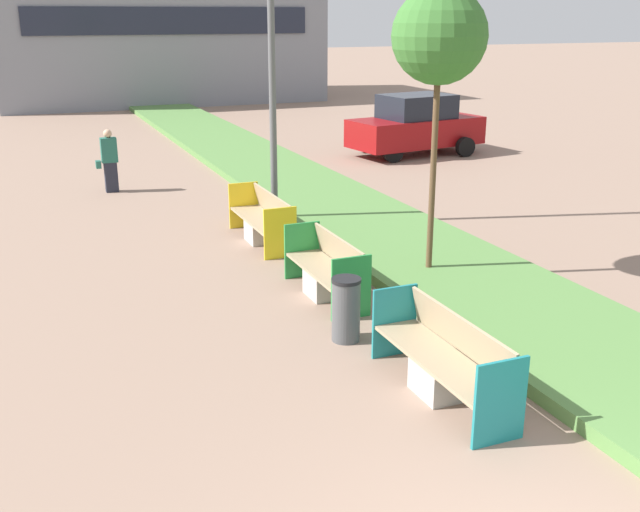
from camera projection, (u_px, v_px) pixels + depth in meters
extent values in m
cube|color=#568442|center=(331.00, 204.00, 17.04)|extent=(2.80, 120.00, 0.18)
cube|color=gray|center=(154.00, 27.00, 37.86)|extent=(15.38, 8.78, 7.12)
cube|color=#1E2333|center=(172.00, 21.00, 33.85)|extent=(12.92, 0.08, 1.20)
cube|color=#ADA8A0|center=(440.00, 378.00, 8.67)|extent=(0.52, 0.60, 0.42)
cube|color=tan|center=(441.00, 360.00, 8.60)|extent=(0.58, 2.24, 0.05)
cube|color=tan|center=(462.00, 335.00, 8.61)|extent=(0.14, 2.15, 0.48)
cube|color=#197A7F|center=(500.00, 403.00, 7.58)|extent=(0.62, 0.04, 0.94)
cube|color=#197A7F|center=(394.00, 321.00, 9.59)|extent=(0.62, 0.04, 0.94)
cube|color=#ADA8A0|center=(325.00, 283.00, 11.69)|extent=(0.52, 0.60, 0.42)
cube|color=tan|center=(325.00, 270.00, 11.62)|extent=(0.58, 1.92, 0.05)
cube|color=tan|center=(341.00, 251.00, 11.64)|extent=(0.14, 1.84, 0.48)
cube|color=#238C3D|center=(351.00, 288.00, 10.75)|extent=(0.62, 0.04, 0.94)
cube|color=#238C3D|center=(302.00, 250.00, 12.47)|extent=(0.62, 0.04, 0.94)
cube|color=#ADA8A0|center=(261.00, 231.00, 14.50)|extent=(0.52, 0.60, 0.42)
cube|color=tan|center=(261.00, 220.00, 14.43)|extent=(0.58, 2.21, 0.05)
cube|color=tan|center=(274.00, 205.00, 14.44)|extent=(0.14, 2.12, 0.48)
cube|color=yellow|center=(280.00, 233.00, 13.43)|extent=(0.62, 0.04, 0.94)
cube|color=yellow|center=(244.00, 205.00, 15.40)|extent=(0.62, 0.04, 0.94)
cylinder|color=#4C4F51|center=(346.00, 311.00, 10.05)|extent=(0.38, 0.38, 0.84)
cylinder|color=black|center=(346.00, 280.00, 9.91)|extent=(0.40, 0.40, 0.05)
cylinder|color=#56595B|center=(271.00, 14.00, 14.42)|extent=(0.14, 0.14, 8.45)
cylinder|color=brown|center=(433.00, 175.00, 12.07)|extent=(0.10, 0.10, 3.50)
sphere|color=#38702D|center=(440.00, 36.00, 11.40)|extent=(1.48, 1.48, 1.48)
cube|color=#232633|center=(111.00, 177.00, 18.52)|extent=(0.30, 0.22, 0.74)
cube|color=#236051|center=(109.00, 150.00, 18.31)|extent=(0.38, 0.24, 0.60)
sphere|color=tan|center=(107.00, 134.00, 18.19)|extent=(0.21, 0.21, 0.21)
cube|color=#236051|center=(98.00, 164.00, 18.32)|extent=(0.12, 0.20, 0.18)
cube|color=maroon|center=(416.00, 132.00, 23.32)|extent=(4.41, 2.33, 0.84)
cube|color=black|center=(417.00, 106.00, 23.08)|extent=(2.30, 1.83, 0.72)
cylinder|color=black|center=(465.00, 147.00, 23.11)|extent=(0.60, 0.20, 0.60)
cylinder|color=black|center=(435.00, 138.00, 24.70)|extent=(0.60, 0.20, 0.60)
cylinder|color=black|center=(393.00, 152.00, 22.20)|extent=(0.60, 0.20, 0.60)
cylinder|color=black|center=(367.00, 143.00, 23.78)|extent=(0.60, 0.20, 0.60)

